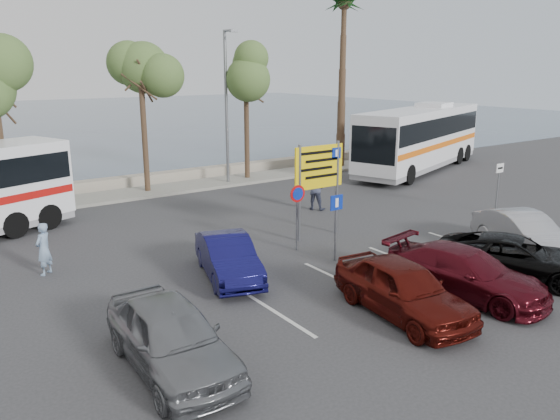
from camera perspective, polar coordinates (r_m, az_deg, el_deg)
ground at (r=18.02m, az=7.87°, el=-5.81°), size 120.00×120.00×0.00m
kerb_strip at (r=29.40m, az=-10.91°, el=2.25°), size 44.00×2.40×0.15m
seawall at (r=31.16m, az=-12.45°, el=3.29°), size 48.00×0.80×0.60m
sea at (r=73.49m, az=-26.03°, el=8.32°), size 140.00×140.00×0.00m
tree_mid at (r=28.17m, az=-14.45°, el=15.02°), size 3.20×3.20×8.00m
tree_right at (r=30.83m, az=-3.60°, el=14.46°), size 3.20×3.20×7.40m
palm_tree at (r=35.18m, az=6.73°, el=20.45°), size 4.80×4.80×11.20m
street_lamp_right at (r=29.70m, az=-5.57°, el=11.39°), size 0.45×1.15×8.01m
direction_sign at (r=20.34m, az=4.09°, el=3.76°), size 2.20×0.12×3.60m
sign_no_stop at (r=18.93m, az=1.81°, el=0.33°), size 0.60×0.08×2.35m
sign_parking at (r=18.00m, az=5.86°, el=-0.85°), size 0.50×0.07×2.25m
sign_taxi at (r=25.91m, az=21.86°, el=2.84°), size 0.50×0.07×2.20m
lane_markings at (r=16.62m, az=7.30°, el=-7.59°), size 12.02×4.20×0.01m
coach_bus_right at (r=35.30m, az=14.45°, el=7.11°), size 13.32×6.96×4.09m
car_silver_a at (r=12.06m, az=-11.32°, el=-12.83°), size 1.93×4.48×1.51m
car_blue at (r=16.77m, az=-5.44°, el=-4.94°), size 2.45×4.19×1.30m
car_maroon at (r=16.28m, az=18.79°, el=-6.22°), size 2.65×4.90×1.35m
car_red at (r=14.57m, az=12.71°, el=-8.01°), size 2.20×4.47×1.47m
suv_black at (r=18.20m, az=23.31°, el=-4.57°), size 4.07×5.06×1.28m
car_silver_b at (r=20.74m, az=24.12°, el=-2.21°), size 2.94×4.49×1.40m
pedestrian_near at (r=18.41m, az=-23.47°, el=-3.76°), size 0.72×0.70×1.66m
pedestrian_far at (r=24.68m, az=3.73°, el=2.29°), size 1.15×1.21×1.97m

